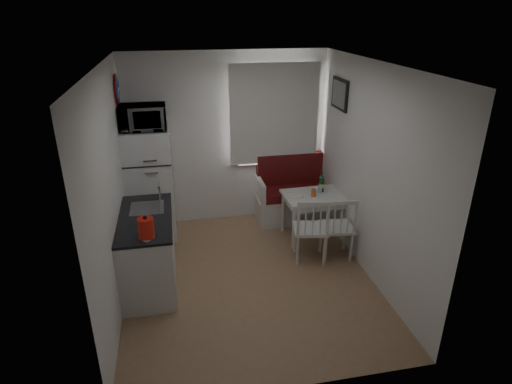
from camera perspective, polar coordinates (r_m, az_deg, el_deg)
floor at (r=5.51m, az=-0.96°, el=-11.34°), size 3.00×3.50×0.02m
ceiling at (r=4.56m, az=-1.18°, el=16.63°), size 3.00×3.50×0.02m
wall_back at (r=6.52m, az=-3.81°, el=6.97°), size 3.00×0.02×2.60m
wall_front at (r=3.36m, az=4.33°, el=-9.76°), size 3.00×0.02×2.60m
wall_left at (r=4.87m, az=-18.70°, el=-0.06°), size 0.02×3.50×2.60m
wall_right at (r=5.34m, az=15.01°, el=2.43°), size 0.02×3.50×2.60m
window at (r=6.53m, az=2.34°, el=9.98°), size 1.22×0.06×1.47m
curtain at (r=6.45m, az=2.49°, el=10.27°), size 1.35×0.02×1.50m
kitchen_counter at (r=5.35m, az=-14.15°, el=-7.48°), size 0.62×1.32×1.16m
wall_sign at (r=6.03m, az=-17.98°, el=12.86°), size 0.03×0.40×0.40m
picture_frame at (r=6.10m, az=11.08°, el=12.70°), size 0.04×0.52×0.42m
bench at (r=6.87m, az=6.06°, el=-0.76°), size 1.45×0.56×1.04m
dining_table at (r=6.20m, az=7.91°, el=-1.00°), size 0.92×0.66×0.68m
chair_left at (r=5.57m, az=7.62°, el=-4.22°), size 0.50×0.49×0.50m
chair_right at (r=5.70m, az=11.11°, el=-3.96°), size 0.47×0.45×0.49m
fridge at (r=6.31m, az=-13.93°, el=1.05°), size 0.65×0.65×1.62m
microwave at (r=5.97m, az=-14.86°, el=9.59°), size 0.60×0.41×0.33m
kettle at (r=4.60m, az=-14.45°, el=-4.65°), size 0.20×0.20×0.26m
wine_bottle at (r=6.24m, az=8.75°, el=1.41°), size 0.08×0.08×0.31m
drinking_glass_orange at (r=6.09m, az=7.68°, el=-0.10°), size 0.07×0.07×0.11m
drinking_glass_blue at (r=6.22m, az=8.52°, el=0.29°), size 0.06×0.06×0.10m
plate at (r=6.10m, az=5.22°, el=-0.43°), size 0.24×0.24×0.02m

